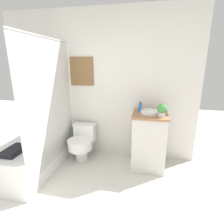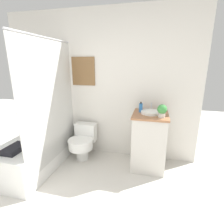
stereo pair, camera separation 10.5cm
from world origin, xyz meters
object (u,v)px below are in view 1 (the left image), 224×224
object	(u,v)px
sink	(150,112)
toilet	(82,141)
soap_bottle	(140,107)
potted_plant	(162,110)

from	to	relation	value
sink	toilet	bearing A→B (deg)	-179.19
toilet	sink	xyz separation A→B (m)	(1.13, 0.02, 0.60)
toilet	soap_bottle	size ratio (longest dim) A/B	3.65
toilet	potted_plant	world-z (taller)	potted_plant
toilet	soap_bottle	bearing A→B (deg)	3.52
toilet	sink	size ratio (longest dim) A/B	1.77
toilet	potted_plant	size ratio (longest dim) A/B	3.16
toilet	potted_plant	xyz separation A→B (m)	(1.29, -0.15, 0.68)
soap_bottle	potted_plant	size ratio (longest dim) A/B	0.86
toilet	potted_plant	bearing A→B (deg)	-6.66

